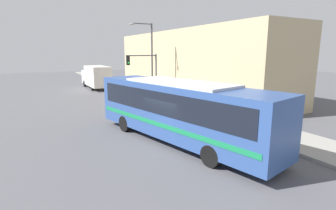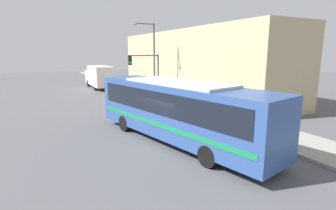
{
  "view_description": "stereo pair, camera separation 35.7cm",
  "coord_description": "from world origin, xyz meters",
  "px_view_note": "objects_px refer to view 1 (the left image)",
  "views": [
    {
      "loc": [
        -6.72,
        -11.61,
        4.9
      ],
      "look_at": [
        1.51,
        3.25,
        1.46
      ],
      "focal_mm": 28.0,
      "sensor_mm": 36.0,
      "label": 1
    },
    {
      "loc": [
        -6.4,
        -11.78,
        4.9
      ],
      "look_at": [
        1.51,
        3.25,
        1.46
      ],
      "focal_mm": 28.0,
      "sensor_mm": 36.0,
      "label": 2
    }
  ],
  "objects_px": {
    "fire_hydrant": "(190,106)",
    "pedestrian_near_corner": "(160,88)",
    "city_bus": "(179,108)",
    "delivery_truck": "(96,76)",
    "pedestrian_mid_block": "(158,88)",
    "traffic_light_pole": "(145,68)",
    "street_lamp": "(149,54)"
  },
  "relations": [
    {
      "from": "fire_hydrant",
      "to": "traffic_light_pole",
      "type": "xyz_separation_m",
      "value": [
        -1.06,
        6.57,
        2.81
      ]
    },
    {
      "from": "fire_hydrant",
      "to": "traffic_light_pole",
      "type": "relative_size",
      "value": 0.16
    },
    {
      "from": "traffic_light_pole",
      "to": "pedestrian_mid_block",
      "type": "distance_m",
      "value": 3.01
    },
    {
      "from": "fire_hydrant",
      "to": "street_lamp",
      "type": "xyz_separation_m",
      "value": [
        -0.05,
        7.72,
        4.14
      ]
    },
    {
      "from": "traffic_light_pole",
      "to": "street_lamp",
      "type": "xyz_separation_m",
      "value": [
        1.02,
        1.15,
        1.33
      ]
    },
    {
      "from": "street_lamp",
      "to": "delivery_truck",
      "type": "bearing_deg",
      "value": 105.84
    },
    {
      "from": "street_lamp",
      "to": "pedestrian_mid_block",
      "type": "relative_size",
      "value": 4.11
    },
    {
      "from": "delivery_truck",
      "to": "pedestrian_near_corner",
      "type": "xyz_separation_m",
      "value": [
        4.53,
        -10.27,
        -0.64
      ]
    },
    {
      "from": "city_bus",
      "to": "fire_hydrant",
      "type": "distance_m",
      "value": 7.46
    },
    {
      "from": "fire_hydrant",
      "to": "pedestrian_mid_block",
      "type": "height_order",
      "value": "pedestrian_mid_block"
    },
    {
      "from": "traffic_light_pole",
      "to": "fire_hydrant",
      "type": "bearing_deg",
      "value": -80.79
    },
    {
      "from": "delivery_truck",
      "to": "pedestrian_near_corner",
      "type": "relative_size",
      "value": 4.64
    },
    {
      "from": "city_bus",
      "to": "traffic_light_pole",
      "type": "distance_m",
      "value": 12.84
    },
    {
      "from": "delivery_truck",
      "to": "city_bus",
      "type": "bearing_deg",
      "value": -93.54
    },
    {
      "from": "traffic_light_pole",
      "to": "pedestrian_near_corner",
      "type": "bearing_deg",
      "value": 33.02
    },
    {
      "from": "city_bus",
      "to": "fire_hydrant",
      "type": "height_order",
      "value": "city_bus"
    },
    {
      "from": "street_lamp",
      "to": "pedestrian_mid_block",
      "type": "xyz_separation_m",
      "value": [
        0.82,
        -0.25,
        -3.54
      ]
    },
    {
      "from": "traffic_light_pole",
      "to": "pedestrian_near_corner",
      "type": "distance_m",
      "value": 3.77
    },
    {
      "from": "city_bus",
      "to": "delivery_truck",
      "type": "bearing_deg",
      "value": 74.32
    },
    {
      "from": "fire_hydrant",
      "to": "pedestrian_near_corner",
      "type": "distance_m",
      "value": 8.34
    },
    {
      "from": "city_bus",
      "to": "street_lamp",
      "type": "bearing_deg",
      "value": 59.15
    },
    {
      "from": "delivery_truck",
      "to": "fire_hydrant",
      "type": "distance_m",
      "value": 18.76
    },
    {
      "from": "fire_hydrant",
      "to": "pedestrian_mid_block",
      "type": "xyz_separation_m",
      "value": [
        0.77,
        7.47,
        0.6
      ]
    },
    {
      "from": "fire_hydrant",
      "to": "traffic_light_pole",
      "type": "bearing_deg",
      "value": 99.21
    },
    {
      "from": "city_bus",
      "to": "delivery_truck",
      "type": "height_order",
      "value": "city_bus"
    },
    {
      "from": "city_bus",
      "to": "pedestrian_near_corner",
      "type": "bearing_deg",
      "value": 54.41
    },
    {
      "from": "street_lamp",
      "to": "pedestrian_near_corner",
      "type": "bearing_deg",
      "value": 17.83
    },
    {
      "from": "pedestrian_near_corner",
      "to": "delivery_truck",
      "type": "bearing_deg",
      "value": 113.81
    },
    {
      "from": "delivery_truck",
      "to": "fire_hydrant",
      "type": "relative_size",
      "value": 11.14
    },
    {
      "from": "fire_hydrant",
      "to": "street_lamp",
      "type": "distance_m",
      "value": 8.76
    },
    {
      "from": "city_bus",
      "to": "pedestrian_mid_block",
      "type": "xyz_separation_m",
      "value": [
        5.36,
        13.17,
        -0.83
      ]
    },
    {
      "from": "pedestrian_near_corner",
      "to": "traffic_light_pole",
      "type": "bearing_deg",
      "value": -146.98
    }
  ]
}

